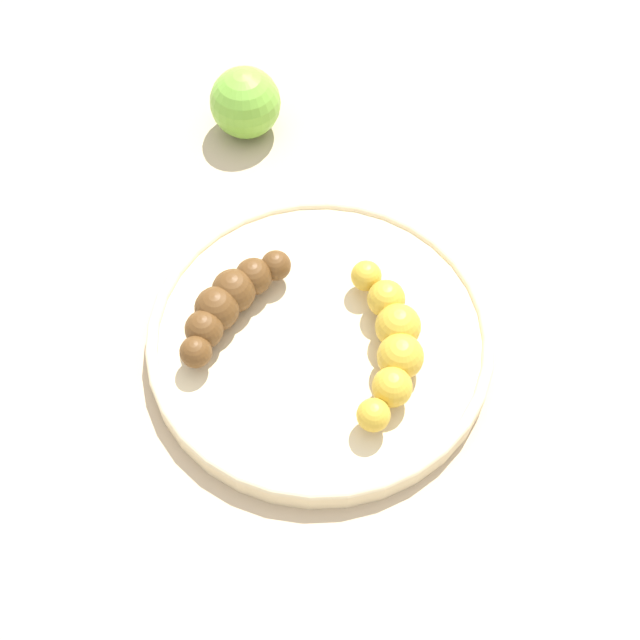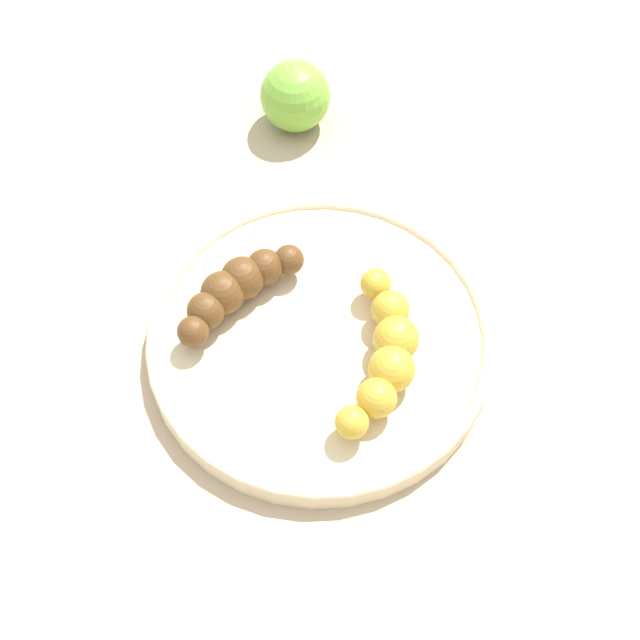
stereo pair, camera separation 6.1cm
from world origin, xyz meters
name	(u,v)px [view 1 (the left image)]	position (x,y,z in m)	size (l,w,h in m)	color
ground_plane	(320,345)	(0.00, 0.00, 0.00)	(2.40, 2.40, 0.00)	tan
fruit_bowl	(320,337)	(0.00, 0.00, 0.01)	(0.28, 0.28, 0.02)	beige
banana_overripe	(229,302)	(0.00, 0.07, 0.04)	(0.12, 0.06, 0.04)	#593819
banana_spotted	(391,341)	(0.00, -0.06, 0.04)	(0.15, 0.07, 0.04)	gold
apple_green	(245,103)	(0.22, 0.13, 0.03)	(0.07, 0.07, 0.07)	#72B238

